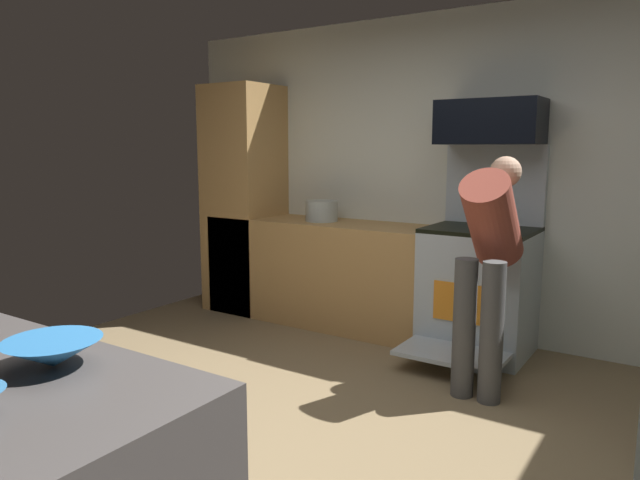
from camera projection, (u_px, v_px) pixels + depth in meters
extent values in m
cube|color=olive|center=(278.00, 447.00, 3.04)|extent=(5.20, 4.80, 0.02)
cube|color=silver|center=(451.00, 177.00, 4.77)|extent=(5.20, 0.12, 2.60)
cube|color=tan|center=(334.00, 273.00, 5.09)|extent=(2.40, 0.60, 0.90)
cube|color=tan|center=(245.00, 199.00, 5.54)|extent=(0.60, 0.60, 2.10)
cube|color=#AFBEC9|center=(478.00, 293.00, 4.37)|extent=(0.76, 0.64, 0.92)
cube|color=black|center=(481.00, 230.00, 4.30)|extent=(0.76, 0.64, 0.03)
cube|color=#AFBEC9|center=(495.00, 184.00, 4.49)|extent=(0.76, 0.06, 0.61)
cube|color=orange|center=(463.00, 303.00, 4.11)|extent=(0.44, 0.01, 0.28)
cube|color=#AFBEC9|center=(451.00, 354.00, 3.99)|extent=(0.72, 0.42, 0.03)
cube|color=black|center=(490.00, 122.00, 4.26)|extent=(0.74, 0.38, 0.32)
cylinder|color=#494949|center=(464.00, 328.00, 3.59)|extent=(0.14, 0.14, 0.87)
cylinder|color=#494949|center=(492.00, 333.00, 3.50)|extent=(0.14, 0.14, 0.87)
cylinder|color=#9B4436|center=(492.00, 220.00, 3.60)|extent=(0.30, 0.61, 0.64)
sphere|color=tan|center=(506.00, 172.00, 3.75)|extent=(0.20, 0.20, 0.20)
cone|color=#2F75B6|center=(53.00, 353.00, 1.70)|extent=(0.28, 0.28, 0.08)
cylinder|color=#AEBAB6|center=(322.00, 211.00, 5.08)|extent=(0.28, 0.28, 0.18)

